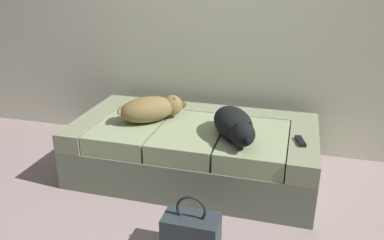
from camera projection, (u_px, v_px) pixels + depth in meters
couch at (194, 150)px, 3.03m from camera, size 1.81×0.94×0.44m
dog_tan at (152, 109)px, 2.97m from camera, size 0.50×0.46×0.19m
dog_dark at (235, 125)px, 2.66m from camera, size 0.42×0.56×0.20m
tv_remote at (300, 141)px, 2.63m from camera, size 0.08×0.16×0.02m
handbag at (191, 234)px, 2.23m from camera, size 0.32×0.18×0.38m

